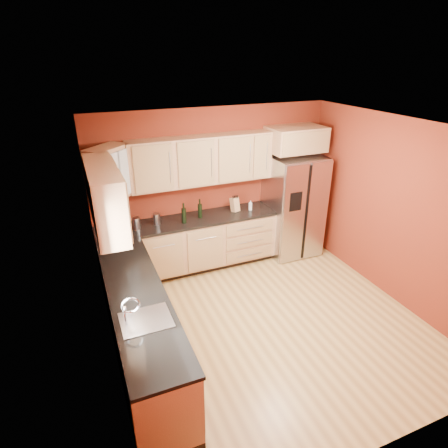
{
  "coord_description": "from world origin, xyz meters",
  "views": [
    {
      "loc": [
        -2.11,
        -3.56,
        3.37
      ],
      "look_at": [
        -0.26,
        0.9,
        1.13
      ],
      "focal_mm": 30.0,
      "sensor_mm": 36.0,
      "label": 1
    }
  ],
  "objects": [
    {
      "name": "wall_left",
      "position": [
        -2.0,
        0.0,
        1.3
      ],
      "size": [
        0.04,
        4.0,
        2.6
      ],
      "primitive_type": "cube",
      "color": "maroon",
      "rests_on": "floor"
    },
    {
      "name": "wine_bottle_b",
      "position": [
        -0.65,
        1.61,
        1.08
      ],
      "size": [
        0.08,
        0.08,
        0.33
      ],
      "primitive_type": null,
      "rotation": [
        0.0,
        0.0,
        0.12
      ],
      "color": "black",
      "rests_on": "countertop_back"
    },
    {
      "name": "canister_right",
      "position": [
        -1.06,
        1.72,
        1.01
      ],
      "size": [
        0.14,
        0.14,
        0.18
      ],
      "primitive_type": "cylinder",
      "rotation": [
        0.0,
        0.0,
        0.29
      ],
      "color": "#ACADB1",
      "rests_on": "countertop_back"
    },
    {
      "name": "upper_cabinets_back",
      "position": [
        -0.25,
        1.83,
        1.83
      ],
      "size": [
        2.3,
        0.33,
        0.75
      ],
      "primitive_type": "cube",
      "color": "#A2714E",
      "rests_on": "wall_back"
    },
    {
      "name": "window",
      "position": [
        -1.98,
        -0.5,
        1.55
      ],
      "size": [
        0.03,
        0.9,
        1.0
      ],
      "primitive_type": "cube",
      "color": "white",
      "rests_on": "wall_left"
    },
    {
      "name": "refrigerator",
      "position": [
        1.35,
        1.62,
        0.89
      ],
      "size": [
        0.9,
        0.75,
        1.78
      ],
      "primitive_type": "cube",
      "color": "#ACADB1",
      "rests_on": "floor"
    },
    {
      "name": "base_cabinets_left",
      "position": [
        -1.7,
        0.0,
        0.44
      ],
      "size": [
        0.6,
        2.8,
        0.88
      ],
      "primitive_type": "cube",
      "color": "#A2714E",
      "rests_on": "floor"
    },
    {
      "name": "corner_upper_cabinet",
      "position": [
        -1.67,
        1.67,
        1.83
      ],
      "size": [
        0.67,
        0.67,
        0.75
      ],
      "primitive_type": "cube",
      "rotation": [
        0.0,
        0.0,
        0.79
      ],
      "color": "#A2714E",
      "rests_on": "wall_back"
    },
    {
      "name": "soap_dispenser",
      "position": [
        0.54,
        1.67,
        1.0
      ],
      "size": [
        0.06,
        0.06,
        0.17
      ],
      "primitive_type": "cylinder",
      "rotation": [
        0.0,
        0.0,
        -0.14
      ],
      "color": "white",
      "rests_on": "countertop_back"
    },
    {
      "name": "wall_front",
      "position": [
        0.0,
        -2.0,
        1.3
      ],
      "size": [
        4.0,
        0.04,
        2.6
      ],
      "primitive_type": "cube",
      "color": "maroon",
      "rests_on": "floor"
    },
    {
      "name": "floor",
      "position": [
        0.0,
        0.0,
        0.0
      ],
      "size": [
        4.0,
        4.0,
        0.0
      ],
      "primitive_type": "plane",
      "color": "#A27A3E",
      "rests_on": "ground"
    },
    {
      "name": "over_fridge_cabinet",
      "position": [
        1.35,
        1.7,
        2.05
      ],
      "size": [
        0.92,
        0.6,
        0.4
      ],
      "primitive_type": "cube",
      "color": "#A2714E",
      "rests_on": "wall_back"
    },
    {
      "name": "knife_block",
      "position": [
        0.28,
        1.73,
        1.04
      ],
      "size": [
        0.15,
        0.14,
        0.24
      ],
      "primitive_type": "cube",
      "rotation": [
        0.0,
        0.0,
        0.31
      ],
      "color": "tan",
      "rests_on": "countertop_back"
    },
    {
      "name": "wine_bottle_a",
      "position": [
        -0.35,
        1.7,
        1.08
      ],
      "size": [
        0.09,
        0.09,
        0.32
      ],
      "primitive_type": null,
      "rotation": [
        0.0,
        0.0,
        -0.44
      ],
      "color": "black",
      "rests_on": "countertop_back"
    },
    {
      "name": "wall_right",
      "position": [
        2.0,
        0.0,
        1.3
      ],
      "size": [
        0.04,
        4.0,
        2.6
      ],
      "primitive_type": "cube",
      "color": "maroon",
      "rests_on": "floor"
    },
    {
      "name": "ceiling",
      "position": [
        0.0,
        0.0,
        2.6
      ],
      "size": [
        4.0,
        4.0,
        0.0
      ],
      "primitive_type": "plane",
      "color": "white",
      "rests_on": "wall_back"
    },
    {
      "name": "sink_faucet",
      "position": [
        -1.69,
        -0.5,
        1.07
      ],
      "size": [
        0.5,
        0.42,
        0.3
      ],
      "primitive_type": null,
      "color": "silver",
      "rests_on": "countertop_left"
    },
    {
      "name": "countertop_left",
      "position": [
        -1.69,
        0.0,
        0.9
      ],
      "size": [
        0.62,
        2.8,
        0.04
      ],
      "primitive_type": "cube",
      "color": "black",
      "rests_on": "base_cabinets_left"
    },
    {
      "name": "countertop_back",
      "position": [
        -0.55,
        1.69,
        0.9
      ],
      "size": [
        2.9,
        0.62,
        0.04
      ],
      "primitive_type": "cube",
      "color": "black",
      "rests_on": "base_cabinets_back"
    },
    {
      "name": "upper_cabinets_left",
      "position": [
        -1.83,
        0.72,
        1.83
      ],
      "size": [
        0.33,
        1.35,
        0.75
      ],
      "primitive_type": "cube",
      "color": "#A2714E",
      "rests_on": "wall_left"
    },
    {
      "name": "wall_back",
      "position": [
        0.0,
        2.0,
        1.3
      ],
      "size": [
        4.0,
        0.04,
        2.6
      ],
      "primitive_type": "cube",
      "color": "maroon",
      "rests_on": "floor"
    },
    {
      "name": "canister_left",
      "position": [
        -1.38,
        1.66,
        1.01
      ],
      "size": [
        0.15,
        0.15,
        0.19
      ],
      "primitive_type": "cylinder",
      "rotation": [
        0.0,
        0.0,
        0.35
      ],
      "color": "#ACADB1",
      "rests_on": "countertop_back"
    },
    {
      "name": "base_cabinets_back",
      "position": [
        -0.55,
        1.7,
        0.44
      ],
      "size": [
        2.9,
        0.6,
        0.88
      ],
      "primitive_type": "cube",
      "color": "#A2714E",
      "rests_on": "floor"
    }
  ]
}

